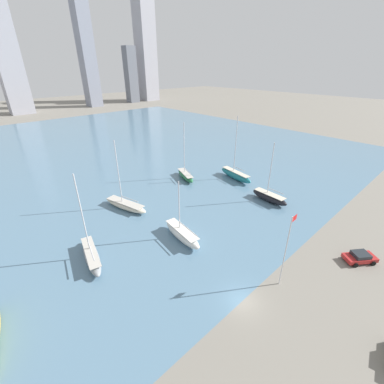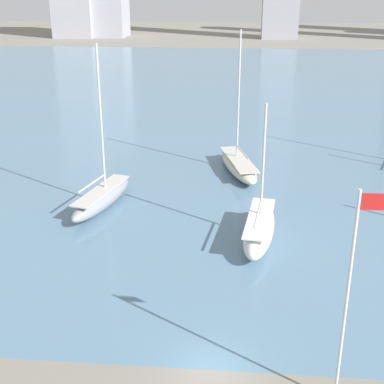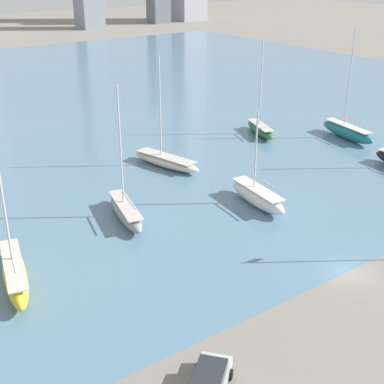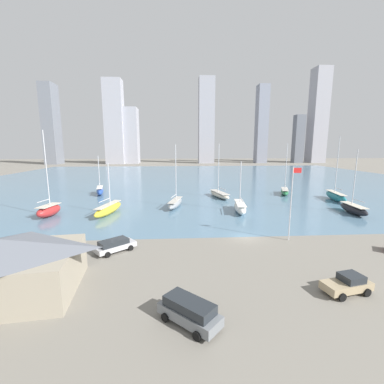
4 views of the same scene
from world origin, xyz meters
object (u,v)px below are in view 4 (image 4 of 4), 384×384
at_px(sailboat_cream, 219,194).
at_px(sailboat_green, 285,191).
at_px(boat_shed, 3,267).
at_px(sailboat_black, 353,209).
at_px(parked_suv_gray, 189,311).
at_px(sailboat_yellow, 108,209).
at_px(sailboat_blue, 100,190).
at_px(parked_wagon_silver, 115,245).
at_px(sailboat_white, 240,207).
at_px(sailboat_red, 49,210).
at_px(sailboat_teal, 336,196).
at_px(flag_pole, 291,201).
at_px(parked_pickup_tan, 347,284).
at_px(sailboat_gray, 175,203).

bearing_deg(sailboat_cream, sailboat_green, -5.29).
height_order(boat_shed, sailboat_black, sailboat_black).
bearing_deg(parked_suv_gray, sailboat_yellow, 66.50).
distance_m(sailboat_blue, parked_wagon_silver, 42.25).
distance_m(sailboat_white, sailboat_yellow, 26.16).
bearing_deg(parked_suv_gray, sailboat_red, 81.35).
bearing_deg(parked_suv_gray, sailboat_teal, 0.83).
height_order(sailboat_cream, parked_wagon_silver, sailboat_cream).
relative_size(sailboat_blue, sailboat_teal, 0.69).
xyz_separation_m(sailboat_red, sailboat_green, (54.32, 19.34, -0.31)).
bearing_deg(sailboat_white, flag_pole, -71.91).
xyz_separation_m(boat_shed, sailboat_red, (-8.81, 26.84, -1.38)).
relative_size(sailboat_black, sailboat_green, 0.90).
relative_size(flag_pole, parked_pickup_tan, 2.23).
bearing_deg(sailboat_green, sailboat_cream, -150.52).
height_order(sailboat_red, sailboat_white, sailboat_red).
height_order(sailboat_green, parked_wagon_silver, sailboat_green).
bearing_deg(parked_suv_gray, parked_wagon_silver, 74.87).
bearing_deg(parked_wagon_silver, sailboat_red, -176.87).
bearing_deg(parked_pickup_tan, sailboat_teal, 136.86).
bearing_deg(sailboat_blue, sailboat_gray, -52.11).
relative_size(sailboat_cream, sailboat_gray, 1.02).
relative_size(sailboat_white, sailboat_yellow, 0.97).
distance_m(sailboat_yellow, sailboat_black, 48.35).
relative_size(sailboat_yellow, parked_suv_gray, 2.13).
distance_m(sailboat_white, parked_pickup_tan, 29.49).
relative_size(sailboat_red, sailboat_teal, 1.04).
distance_m(boat_shed, parked_suv_gray, 17.00).
distance_m(sailboat_yellow, sailboat_gray, 14.09).
height_order(sailboat_black, sailboat_gray, sailboat_gray).
xyz_separation_m(flag_pole, sailboat_white, (-3.04, 16.04, -4.64)).
bearing_deg(sailboat_white, sailboat_cream, 103.24).
distance_m(sailboat_teal, sailboat_yellow, 53.32).
xyz_separation_m(sailboat_blue, sailboat_black, (56.02, -24.13, -0.14)).
bearing_deg(flag_pole, sailboat_yellow, 151.23).
relative_size(boat_shed, sailboat_green, 0.93).
height_order(sailboat_black, parked_wagon_silver, sailboat_black).
relative_size(sailboat_cream, parked_wagon_silver, 2.68).
height_order(flag_pole, sailboat_gray, sailboat_gray).
bearing_deg(sailboat_white, sailboat_teal, 27.53).
xyz_separation_m(sailboat_blue, sailboat_gray, (20.82, -16.32, -0.19)).
xyz_separation_m(sailboat_teal, parked_wagon_silver, (-46.98, -28.24, -0.27)).
distance_m(boat_shed, sailboat_yellow, 27.82).
bearing_deg(parked_suv_gray, flag_pole, 0.67).
bearing_deg(sailboat_black, sailboat_yellow, -178.80).
bearing_deg(sailboat_yellow, sailboat_green, 36.16).
bearing_deg(parked_pickup_tan, parked_wagon_silver, -126.73).
relative_size(flag_pole, sailboat_gray, 0.77).
relative_size(boat_shed, sailboat_gray, 0.96).
bearing_deg(sailboat_cream, parked_pickup_tan, -99.29).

